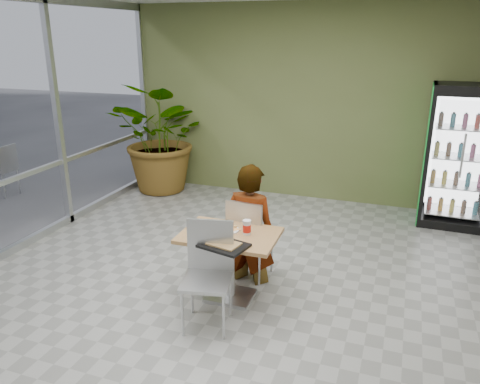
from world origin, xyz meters
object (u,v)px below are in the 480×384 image
seated_woman (250,235)px  potted_plant (164,138)px  soda_cup (247,228)px  beverage_fridge (459,157)px  chair_far (248,234)px  dining_table (230,252)px  cafeteria_tray (224,246)px  chair_near (209,265)px

seated_woman → potted_plant: size_ratio=0.86×
soda_cup → beverage_fridge: bearing=54.2°
chair_far → beverage_fridge: (2.32, 2.63, 0.45)m
dining_table → cafeteria_tray: 0.39m
chair_near → potted_plant: potted_plant is taller
chair_near → seated_woman: seated_woman is taller
beverage_fridge → potted_plant: size_ratio=1.06×
cafeteria_tray → potted_plant: potted_plant is taller
soda_cup → dining_table: bearing=-165.4°
dining_table → chair_far: 0.45m
seated_woman → soda_cup: seated_woman is taller
chair_far → soda_cup: chair_far is taller
dining_table → chair_near: chair_near is taller
potted_plant → dining_table: bearing=-51.7°
dining_table → chair_far: chair_far is taller
soda_cup → cafeteria_tray: (-0.11, -0.36, -0.06)m
dining_table → chair_far: size_ratio=1.03×
seated_woman → beverage_fridge: 3.49m
chair_far → chair_near: 0.90m
dining_table → seated_woman: 0.50m
cafeteria_tray → beverage_fridge: (2.30, 3.39, 0.26)m
beverage_fridge → potted_plant: bearing=-177.7°
chair_near → cafeteria_tray: 0.24m
seated_woman → chair_far: bearing=84.2°
cafeteria_tray → seated_woman: bearing=90.2°
dining_table → beverage_fridge: beverage_fridge is taller
soda_cup → potted_plant: size_ratio=0.08×
seated_woman → cafeteria_tray: (0.00, -0.81, 0.23)m
seated_woman → soda_cup: 0.55m
chair_far → cafeteria_tray: chair_far is taller
chair_far → chair_near: size_ratio=0.95×
dining_table → soda_cup: (0.17, 0.05, 0.29)m
chair_far → soda_cup: bearing=113.8°
chair_far → potted_plant: bearing=-40.5°
chair_far → potted_plant: size_ratio=0.50×
seated_woman → soda_cup: size_ratio=10.84×
chair_far → beverage_fridge: 3.53m
chair_near → potted_plant: 4.20m
dining_table → beverage_fridge: size_ratio=0.49×
potted_plant → beverage_fridge: bearing=0.7°
dining_table → chair_near: size_ratio=0.98×
seated_woman → chair_near: bearing=89.9°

